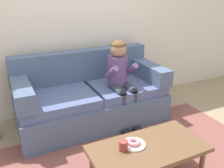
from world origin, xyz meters
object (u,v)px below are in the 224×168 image
at_px(coffee_table, 148,151).
at_px(mug, 123,146).
at_px(person_child, 120,75).
at_px(couch, 91,98).
at_px(donut, 134,142).

distance_m(coffee_table, mug, 0.24).
bearing_deg(person_child, coffee_table, -105.38).
bearing_deg(couch, donut, -93.48).
bearing_deg(coffee_table, person_child, 74.62).
height_order(person_child, mug, person_child).
relative_size(coffee_table, person_child, 0.93).
bearing_deg(donut, person_child, 68.52).
xyz_separation_m(coffee_table, mug, (-0.22, 0.05, 0.09)).
relative_size(coffee_table, mug, 11.38).
relative_size(couch, person_child, 1.73).
xyz_separation_m(person_child, mug, (-0.53, -1.07, -0.22)).
bearing_deg(couch, mug, -98.55).
distance_m(coffee_table, donut, 0.15).
height_order(couch, donut, couch).
bearing_deg(donut, coffee_table, -35.91).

